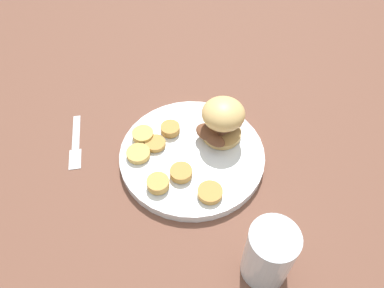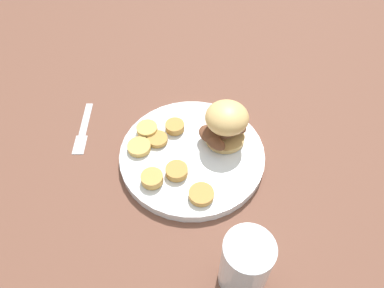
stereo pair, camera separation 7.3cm
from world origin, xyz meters
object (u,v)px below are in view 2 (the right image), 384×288
fork (84,128)px  drinking_glass (245,264)px  sandwich (225,124)px  dinner_plate (192,155)px

fork → drinking_glass: 0.46m
fork → drinking_glass: size_ratio=1.22×
sandwich → drinking_glass: drinking_glass is taller
sandwich → fork: sandwich is taller
dinner_plate → fork: dinner_plate is taller
dinner_plate → drinking_glass: 0.26m
fork → sandwich: bearing=8.2°
sandwich → drinking_glass: (0.10, -0.26, -0.01)m
sandwich → drinking_glass: size_ratio=0.88×
drinking_glass → fork: bearing=151.3°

